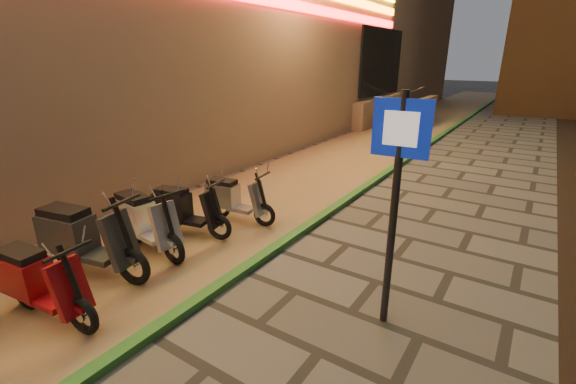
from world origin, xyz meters
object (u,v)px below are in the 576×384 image
Objects in this scene: scooter_8 at (183,209)px; scooter_7 at (144,220)px; scooter_6 at (83,238)px; scooter_5 at (37,282)px; scooter_9 at (232,198)px; pedestrian_sign at (396,182)px.

scooter_7 is at bearing -108.22° from scooter_8.
scooter_6 is 1.09× the size of scooter_7.
scooter_5 is 1.06× the size of scooter_9.
scooter_6 reaches higher than scooter_8.
scooter_7 is at bearing 72.90° from scooter_6.
scooter_5 is at bearing -97.38° from scooter_9.
scooter_6 is at bearing -88.42° from scooter_7.
scooter_9 is at bearing 83.19° from scooter_5.
pedestrian_sign is 1.63× the size of scooter_7.
scooter_5 is 1.01m from scooter_6.
scooter_8 is (-0.35, 2.60, -0.01)m from scooter_5.
scooter_7 reaches higher than scooter_9.
scooter_8 is (0.16, 1.74, -0.09)m from scooter_6.
scooter_6 reaches higher than scooter_5.
scooter_8 is at bearing 170.95° from pedestrian_sign.
scooter_6 is at bearing -164.85° from pedestrian_sign.
scooter_7 is (0.08, 0.97, -0.05)m from scooter_6.
scooter_5 reaches higher than scooter_8.
scooter_9 is (0.40, 1.72, -0.06)m from scooter_7.
scooter_6 is 1.75m from scooter_8.
scooter_8 is 1.00m from scooter_9.
scooter_9 is at bearing 67.45° from scooter_6.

